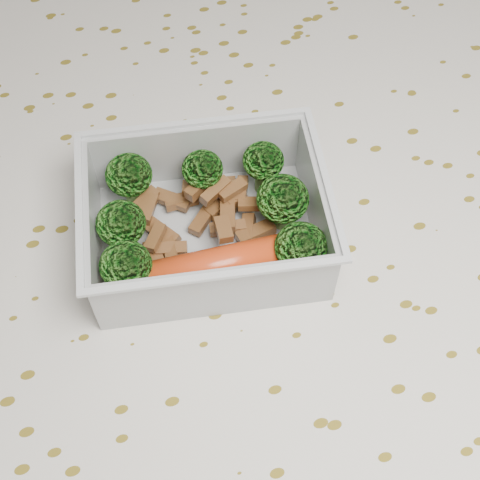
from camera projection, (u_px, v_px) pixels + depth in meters
name	position (u px, v px, depth m)	size (l,w,h in m)	color
dining_table	(243.00, 323.00, 0.56)	(1.40, 0.90, 0.75)	brown
tablecloth	(244.00, 295.00, 0.52)	(1.46, 0.96, 0.19)	silver
lunch_container	(207.00, 225.00, 0.48)	(0.19, 0.16, 0.06)	silver
broccoli_florets	(206.00, 210.00, 0.47)	(0.16, 0.13, 0.05)	#608C3F
meat_pile	(206.00, 213.00, 0.49)	(0.11, 0.08, 0.03)	brown
sausage	(218.00, 266.00, 0.46)	(0.15, 0.03, 0.03)	red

